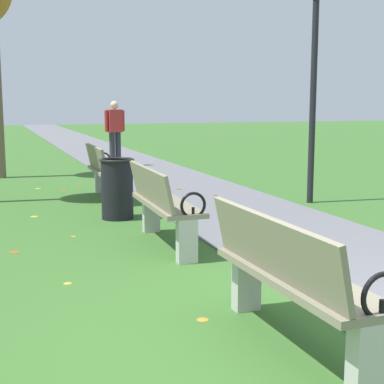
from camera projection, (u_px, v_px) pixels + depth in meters
The scene contains 9 objects.
ground_plane at pixel (363, 344), 3.83m from camera, with size 80.00×80.00×0.00m, color #386628.
paved_walkway at pixel (88, 146), 20.96m from camera, with size 2.25×44.00×0.02m, color slate.
park_bench_1 at pixel (290, 277), 3.70m from camera, with size 0.50×1.61×0.90m.
park_bench_2 at pixel (162, 204), 6.39m from camera, with size 0.51×1.61×0.90m.
park_bench_3 at pixel (105, 170), 9.50m from camera, with size 0.49×1.61×0.90m.
pedestrian_walking at pixel (115, 130), 14.26m from camera, with size 0.52×0.28×1.62m.
trash_bin at pixel (117, 188), 7.92m from camera, with size 0.48×0.48×0.84m.
lamp_post at pixel (314, 57), 8.91m from camera, with size 0.28×0.28×3.48m.
scattered_leaves at pixel (135, 218), 7.96m from camera, with size 4.52×10.50×0.02m.
Camera 1 is at (-2.29, -3.03, 1.60)m, focal length 53.59 mm.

